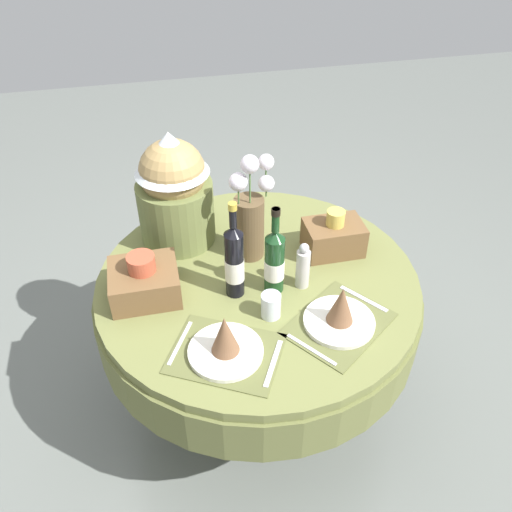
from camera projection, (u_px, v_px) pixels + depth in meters
ground at (257, 398)px, 2.44m from camera, size 8.00×8.00×0.00m
dining_table at (258, 305)px, 2.07m from camera, size 1.21×1.21×0.73m
place_setting_left at (225, 344)px, 1.67m from camera, size 0.42×0.39×0.16m
place_setting_right at (340, 314)px, 1.77m from camera, size 0.43×0.41×0.16m
flower_vase at (249, 216)px, 1.98m from camera, size 0.18×0.13×0.44m
wine_bottle_left at (274, 261)px, 1.86m from camera, size 0.07×0.07×0.35m
wine_bottle_centre at (234, 261)px, 1.83m from camera, size 0.07×0.07×0.38m
tumbler_near_right at (271, 305)px, 1.80m from camera, size 0.07×0.07×0.09m
pepper_mill at (303, 267)px, 1.90m from camera, size 0.05×0.05×0.19m
gift_tub_back_left at (174, 185)px, 2.02m from camera, size 0.29×0.29×0.46m
woven_basket_side_left at (144, 282)px, 1.87m from camera, size 0.24×0.21×0.17m
woven_basket_side_right at (334, 236)px, 2.07m from camera, size 0.22×0.15×0.18m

